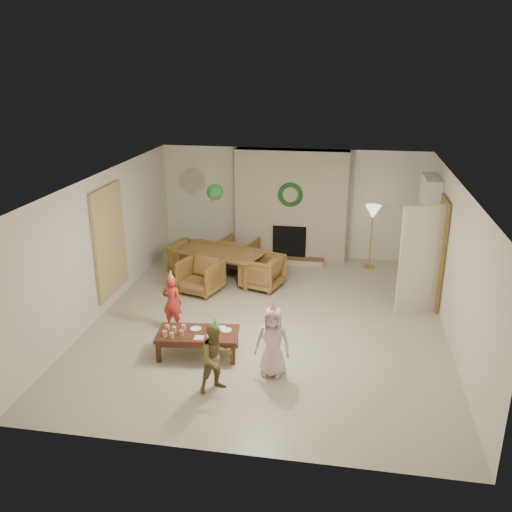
% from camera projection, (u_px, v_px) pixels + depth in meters
% --- Properties ---
extents(floor, '(7.00, 7.00, 0.00)m').
position_uv_depth(floor, '(269.00, 320.00, 9.63)').
color(floor, '#B7B29E').
rests_on(floor, ground).
extents(ceiling, '(7.00, 7.00, 0.00)m').
position_uv_depth(ceiling, '(270.00, 181.00, 8.78)').
color(ceiling, white).
rests_on(ceiling, wall_back).
extents(wall_back, '(7.00, 0.00, 7.00)m').
position_uv_depth(wall_back, '(292.00, 203.00, 12.45)').
color(wall_back, silver).
rests_on(wall_back, floor).
extents(wall_front, '(7.00, 0.00, 7.00)m').
position_uv_depth(wall_front, '(222.00, 359.00, 5.96)').
color(wall_front, silver).
rests_on(wall_front, floor).
extents(wall_left, '(0.00, 7.00, 7.00)m').
position_uv_depth(wall_left, '(103.00, 244.00, 9.69)').
color(wall_left, silver).
rests_on(wall_left, floor).
extents(wall_right, '(0.00, 7.00, 7.00)m').
position_uv_depth(wall_right, '(455.00, 264.00, 8.72)').
color(wall_right, silver).
rests_on(wall_right, floor).
extents(fireplace_mass, '(2.50, 0.40, 2.50)m').
position_uv_depth(fireplace_mass, '(291.00, 206.00, 12.26)').
color(fireplace_mass, '#4C1A14').
rests_on(fireplace_mass, floor).
extents(fireplace_hearth, '(1.60, 0.30, 0.12)m').
position_uv_depth(fireplace_hearth, '(288.00, 260.00, 12.34)').
color(fireplace_hearth, '#5C2619').
rests_on(fireplace_hearth, floor).
extents(fireplace_firebox, '(0.75, 0.12, 0.75)m').
position_uv_depth(fireplace_firebox, '(289.00, 242.00, 12.37)').
color(fireplace_firebox, black).
rests_on(fireplace_firebox, floor).
extents(fireplace_wreath, '(0.54, 0.10, 0.54)m').
position_uv_depth(fireplace_wreath, '(290.00, 195.00, 11.95)').
color(fireplace_wreath, '#194320').
rests_on(fireplace_wreath, fireplace_mass).
extents(floor_lamp_base, '(0.26, 0.26, 0.03)m').
position_uv_depth(floor_lamp_base, '(369.00, 266.00, 12.11)').
color(floor_lamp_base, gold).
rests_on(floor_lamp_base, floor).
extents(floor_lamp_post, '(0.03, 0.03, 1.26)m').
position_uv_depth(floor_lamp_post, '(371.00, 239.00, 11.90)').
color(floor_lamp_post, gold).
rests_on(floor_lamp_post, floor).
extents(floor_lamp_shade, '(0.34, 0.34, 0.28)m').
position_uv_depth(floor_lamp_shade, '(373.00, 212.00, 11.69)').
color(floor_lamp_shade, beige).
rests_on(floor_lamp_shade, floor_lamp_post).
extents(bookshelf_carcass, '(0.30, 1.00, 2.20)m').
position_uv_depth(bookshelf_carcass, '(426.00, 231.00, 10.93)').
color(bookshelf_carcass, white).
rests_on(bookshelf_carcass, floor).
extents(bookshelf_shelf_a, '(0.30, 0.92, 0.03)m').
position_uv_depth(bookshelf_shelf_a, '(422.00, 261.00, 11.15)').
color(bookshelf_shelf_a, white).
rests_on(bookshelf_shelf_a, bookshelf_carcass).
extents(bookshelf_shelf_b, '(0.30, 0.92, 0.03)m').
position_uv_depth(bookshelf_shelf_b, '(424.00, 243.00, 11.02)').
color(bookshelf_shelf_b, white).
rests_on(bookshelf_shelf_b, bookshelf_carcass).
extents(bookshelf_shelf_c, '(0.30, 0.92, 0.03)m').
position_uv_depth(bookshelf_shelf_c, '(426.00, 224.00, 10.88)').
color(bookshelf_shelf_c, white).
rests_on(bookshelf_shelf_c, bookshelf_carcass).
extents(bookshelf_shelf_d, '(0.30, 0.92, 0.03)m').
position_uv_depth(bookshelf_shelf_d, '(428.00, 204.00, 10.75)').
color(bookshelf_shelf_d, white).
rests_on(bookshelf_shelf_d, bookshelf_carcass).
extents(books_row_lower, '(0.20, 0.40, 0.24)m').
position_uv_depth(books_row_lower, '(422.00, 257.00, 10.97)').
color(books_row_lower, maroon).
rests_on(books_row_lower, bookshelf_shelf_a).
extents(books_row_mid, '(0.20, 0.44, 0.24)m').
position_uv_depth(books_row_mid, '(423.00, 236.00, 11.02)').
color(books_row_mid, '#27638F').
rests_on(books_row_mid, bookshelf_shelf_b).
extents(books_row_upper, '(0.20, 0.36, 0.22)m').
position_uv_depth(books_row_upper, '(426.00, 219.00, 10.75)').
color(books_row_upper, '#BB8B28').
rests_on(books_row_upper, bookshelf_shelf_c).
extents(door_frame, '(0.05, 0.86, 2.04)m').
position_uv_depth(door_frame, '(440.00, 253.00, 9.92)').
color(door_frame, brown).
rests_on(door_frame, floor).
extents(door_leaf, '(0.77, 0.32, 2.00)m').
position_uv_depth(door_leaf, '(420.00, 260.00, 9.63)').
color(door_leaf, beige).
rests_on(door_leaf, floor).
extents(curtain_panel, '(0.06, 1.20, 2.00)m').
position_uv_depth(curtain_panel, '(109.00, 241.00, 9.86)').
color(curtain_panel, beige).
rests_on(curtain_panel, wall_left).
extents(dining_table, '(1.97, 1.46, 0.62)m').
position_uv_depth(dining_table, '(221.00, 265.00, 11.35)').
color(dining_table, brown).
rests_on(dining_table, floor).
extents(dining_chair_near, '(0.92, 0.93, 0.68)m').
position_uv_depth(dining_chair_near, '(201.00, 276.00, 10.69)').
color(dining_chair_near, brown).
rests_on(dining_chair_near, floor).
extents(dining_chair_far, '(0.92, 0.93, 0.68)m').
position_uv_depth(dining_chair_far, '(239.00, 253.00, 11.98)').
color(dining_chair_far, brown).
rests_on(dining_chair_far, floor).
extents(dining_chair_left, '(0.93, 0.92, 0.68)m').
position_uv_depth(dining_chair_left, '(190.00, 258.00, 11.67)').
color(dining_chair_left, brown).
rests_on(dining_chair_left, floor).
extents(dining_chair_right, '(0.93, 0.92, 0.68)m').
position_uv_depth(dining_chair_right, '(262.00, 272.00, 10.92)').
color(dining_chair_right, brown).
rests_on(dining_chair_right, floor).
extents(hanging_plant_cord, '(0.01, 0.01, 0.70)m').
position_uv_depth(hanging_plant_cord, '(215.00, 180.00, 10.50)').
color(hanging_plant_cord, tan).
rests_on(hanging_plant_cord, ceiling).
extents(hanging_plant_pot, '(0.16, 0.16, 0.12)m').
position_uv_depth(hanging_plant_pot, '(215.00, 198.00, 10.62)').
color(hanging_plant_pot, brown).
rests_on(hanging_plant_pot, hanging_plant_cord).
extents(hanging_plant_foliage, '(0.32, 0.32, 0.32)m').
position_uv_depth(hanging_plant_foliage, '(215.00, 192.00, 10.58)').
color(hanging_plant_foliage, '#18481C').
rests_on(hanging_plant_foliage, hanging_plant_pot).
extents(coffee_table_top, '(1.31, 0.76, 0.06)m').
position_uv_depth(coffee_table_top, '(198.00, 334.00, 8.40)').
color(coffee_table_top, '#4A2318').
rests_on(coffee_table_top, floor).
extents(coffee_table_apron, '(1.20, 0.66, 0.08)m').
position_uv_depth(coffee_table_apron, '(198.00, 338.00, 8.42)').
color(coffee_table_apron, '#4A2318').
rests_on(coffee_table_apron, floor).
extents(coffee_leg_fl, '(0.07, 0.07, 0.33)m').
position_uv_depth(coffee_leg_fl, '(159.00, 352.00, 8.26)').
color(coffee_leg_fl, '#4A2318').
rests_on(coffee_leg_fl, floor).
extents(coffee_leg_fr, '(0.07, 0.07, 0.33)m').
position_uv_depth(coffee_leg_fr, '(233.00, 354.00, 8.20)').
color(coffee_leg_fr, '#4A2318').
rests_on(coffee_leg_fr, floor).
extents(coffee_leg_bl, '(0.07, 0.07, 0.33)m').
position_uv_depth(coffee_leg_bl, '(166.00, 336.00, 8.73)').
color(coffee_leg_bl, '#4A2318').
rests_on(coffee_leg_bl, floor).
extents(coffee_leg_br, '(0.07, 0.07, 0.33)m').
position_uv_depth(coffee_leg_br, '(236.00, 338.00, 8.67)').
color(coffee_leg_br, '#4A2318').
rests_on(coffee_leg_br, floor).
extents(cup_a, '(0.07, 0.07, 0.09)m').
position_uv_depth(cup_a, '(165.00, 333.00, 8.27)').
color(cup_a, white).
rests_on(cup_a, coffee_table_top).
extents(cup_b, '(0.07, 0.07, 0.09)m').
position_uv_depth(cup_b, '(167.00, 328.00, 8.45)').
color(cup_b, white).
rests_on(cup_b, coffee_table_top).
extents(cup_c, '(0.07, 0.07, 0.09)m').
position_uv_depth(cup_c, '(172.00, 335.00, 8.21)').
color(cup_c, white).
rests_on(cup_c, coffee_table_top).
extents(cup_d, '(0.07, 0.07, 0.09)m').
position_uv_depth(cup_d, '(174.00, 329.00, 8.39)').
color(cup_d, white).
rests_on(cup_d, coffee_table_top).
extents(cup_e, '(0.07, 0.07, 0.09)m').
position_uv_depth(cup_e, '(181.00, 333.00, 8.28)').
color(cup_e, white).
rests_on(cup_e, coffee_table_top).
extents(cup_f, '(0.07, 0.07, 0.09)m').
position_uv_depth(cup_f, '(184.00, 327.00, 8.46)').
color(cup_f, white).
rests_on(cup_f, coffee_table_top).
extents(plate_a, '(0.19, 0.19, 0.01)m').
position_uv_depth(plate_a, '(196.00, 329.00, 8.50)').
color(plate_a, white).
rests_on(plate_a, coffee_table_top).
extents(plate_b, '(0.19, 0.19, 0.01)m').
position_uv_depth(plate_b, '(212.00, 335.00, 8.29)').
color(plate_b, white).
rests_on(plate_b, coffee_table_top).
extents(plate_c, '(0.19, 0.19, 0.01)m').
position_uv_depth(plate_c, '(226.00, 330.00, 8.46)').
color(plate_c, white).
rests_on(plate_c, coffee_table_top).
extents(food_scoop, '(0.07, 0.07, 0.07)m').
position_uv_depth(food_scoop, '(212.00, 333.00, 8.27)').
color(food_scoop, tan).
rests_on(food_scoop, plate_b).
extents(napkin_left, '(0.16, 0.16, 0.01)m').
position_uv_depth(napkin_left, '(199.00, 338.00, 8.22)').
color(napkin_left, '#FDBAC9').
rests_on(napkin_left, coffee_table_top).
extents(napkin_right, '(0.16, 0.16, 0.01)m').
position_uv_depth(napkin_right, '(221.00, 328.00, 8.53)').
color(napkin_right, '#FDBAC9').
rests_on(napkin_right, coffee_table_top).
extents(child_red, '(0.36, 0.25, 0.94)m').
position_uv_depth(child_red, '(172.00, 303.00, 9.21)').
color(child_red, red).
rests_on(child_red, floor).
extents(party_hat_red, '(0.17, 0.17, 0.18)m').
position_uv_depth(party_hat_red, '(170.00, 275.00, 9.04)').
color(party_hat_red, '#CFC945').
rests_on(party_hat_red, child_red).
extents(child_plaid, '(0.61, 0.60, 0.99)m').
position_uv_depth(child_plaid, '(216.00, 358.00, 7.44)').
color(child_plaid, '#975329').
rests_on(child_plaid, floor).
extents(party_hat_plaid, '(0.15, 0.15, 0.16)m').
position_uv_depth(party_hat_plaid, '(215.00, 323.00, 7.26)').
color(party_hat_plaid, '#55C668').
rests_on(party_hat_plaid, child_plaid).
extents(child_pink, '(0.54, 0.37, 1.06)m').
position_uv_depth(child_pink, '(273.00, 342.00, 7.81)').
color(child_pink, '#EEBECD').
rests_on(child_pink, floor).
extents(party_hat_pink, '(0.17, 0.17, 0.19)m').
position_uv_depth(party_hat_pink, '(273.00, 306.00, 7.62)').
color(party_hat_pink, '#BAB9C0').
rests_on(party_hat_pink, child_pink).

